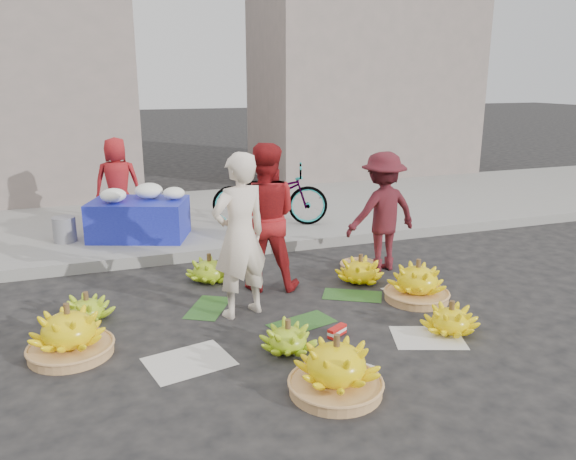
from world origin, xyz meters
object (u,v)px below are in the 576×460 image
object	(u,v)px
vendor_cream	(240,236)
flower_table	(140,216)
banana_bunch_4	(417,282)
bicycle	(270,195)
banana_bunch_0	(69,333)

from	to	relation	value
vendor_cream	flower_table	bearing A→B (deg)	-92.77
vendor_cream	banana_bunch_4	bearing A→B (deg)	154.51
vendor_cream	bicycle	bearing A→B (deg)	-130.24
vendor_cream	flower_table	distance (m)	2.99
banana_bunch_0	bicycle	distance (m)	4.45
flower_table	banana_bunch_0	bearing A→B (deg)	-85.34
flower_table	banana_bunch_4	bearing A→B (deg)	-29.45
flower_table	bicycle	bearing A→B (deg)	23.67
flower_table	bicycle	distance (m)	2.02
banana_bunch_0	vendor_cream	world-z (taller)	vendor_cream
banana_bunch_4	bicycle	world-z (taller)	bicycle
banana_bunch_0	flower_table	distance (m)	3.36
banana_bunch_0	vendor_cream	distance (m)	1.80
banana_bunch_0	banana_bunch_4	distance (m)	3.56
banana_bunch_4	flower_table	world-z (taller)	flower_table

